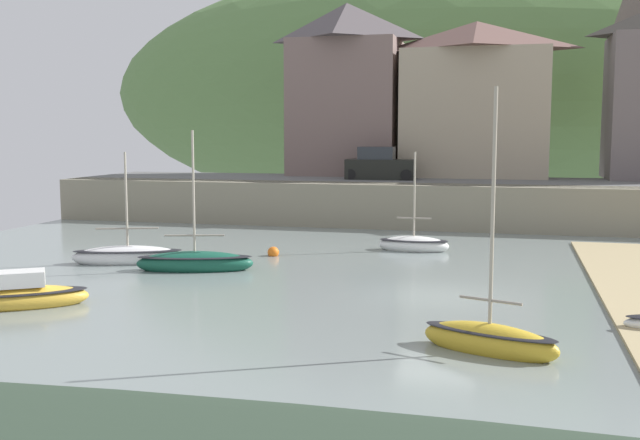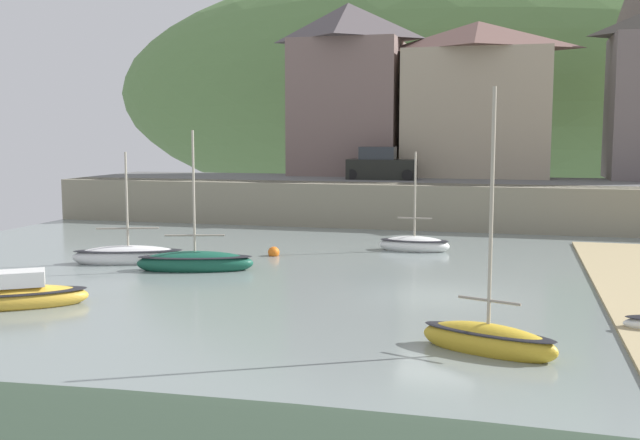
# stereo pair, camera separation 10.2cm
# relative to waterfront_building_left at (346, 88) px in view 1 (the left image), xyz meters

# --- Properties ---
(ground) EXTENTS (48.00, 41.00, 0.61)m
(ground) POSITION_rel_waterfront_building_left_xyz_m (9.91, -34.76, -7.92)
(ground) COLOR gray
(quay_seawall) EXTENTS (48.00, 9.40, 2.40)m
(quay_seawall) POSITION_rel_waterfront_building_left_xyz_m (8.51, -7.70, -6.73)
(quay_seawall) COLOR gray
(quay_seawall) RESTS_ON ground
(hillside_backdrop) EXTENTS (80.00, 44.00, 26.56)m
(hillside_backdrop) POSITION_rel_waterfront_building_left_xyz_m (8.53, 30.00, 1.21)
(hillside_backdrop) COLOR #5B8146
(hillside_backdrop) RESTS_ON ground
(waterfront_building_left) EXTENTS (7.26, 5.79, 11.18)m
(waterfront_building_left) POSITION_rel_waterfront_building_left_xyz_m (0.00, 0.00, 0.00)
(waterfront_building_left) COLOR #76605A
(waterfront_building_left) RESTS_ON ground
(waterfront_building_centre) EXTENTS (9.26, 6.05, 9.71)m
(waterfront_building_centre) POSITION_rel_waterfront_building_left_xyz_m (8.35, 0.00, -0.76)
(waterfront_building_centre) COLOR tan
(waterfront_building_centre) RESTS_ON ground
(church_with_spire) EXTENTS (3.00, 3.00, 14.58)m
(church_with_spire) POSITION_rel_waterfront_building_left_xyz_m (18.30, 4.00, 1.84)
(church_with_spire) COLOR tan
(church_with_spire) RESTS_ON ground
(fishing_boat_green) EXTENTS (3.90, 3.18, 1.28)m
(fishing_boat_green) POSITION_rel_waterfront_building_left_xyz_m (-3.42, -29.76, -7.76)
(fishing_boat_green) COLOR gold
(fishing_boat_green) RESTS_ON ground
(sailboat_far_left) EXTENTS (3.11, 1.29, 4.54)m
(sailboat_far_left) POSITION_rel_waterfront_building_left_xyz_m (6.59, -16.07, -7.81)
(sailboat_far_left) COLOR white
(sailboat_far_left) RESTS_ON ground
(sailboat_tall_mast) EXTENTS (4.55, 2.56, 4.65)m
(sailboat_tall_mast) POSITION_rel_waterfront_building_left_xyz_m (-4.06, -22.17, -7.79)
(sailboat_tall_mast) COLOR white
(sailboat_tall_mast) RESTS_ON ground
(sailboat_nearest_shore) EXTENTS (3.47, 2.04, 6.45)m
(sailboat_nearest_shore) POSITION_rel_waterfront_building_left_xyz_m (10.29, -31.07, -7.76)
(sailboat_nearest_shore) COLOR gold
(sailboat_nearest_shore) RESTS_ON ground
(motorboat_with_cabin) EXTENTS (4.59, 2.42, 5.49)m
(motorboat_with_cabin) POSITION_rel_waterfront_building_left_xyz_m (-0.85, -22.92, -7.78)
(motorboat_with_cabin) COLOR #16523D
(motorboat_with_cabin) RESTS_ON ground
(parked_car_near_slipway) EXTENTS (4.15, 1.84, 1.95)m
(parked_car_near_slipway) POSITION_rel_waterfront_building_left_xyz_m (3.04, -4.50, -4.88)
(parked_car_near_slipway) COLOR black
(parked_car_near_slipway) RESTS_ON ground
(mooring_buoy) EXTENTS (0.49, 0.49, 0.49)m
(mooring_buoy) POSITION_rel_waterfront_building_left_xyz_m (1.01, -19.00, -7.94)
(mooring_buoy) COLOR orange
(mooring_buoy) RESTS_ON ground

